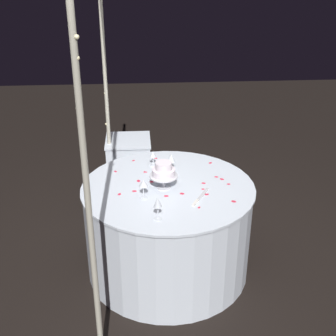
% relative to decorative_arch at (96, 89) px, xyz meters
% --- Properties ---
extents(ground_plane, '(12.00, 12.00, 0.00)m').
position_rel_decorative_arch_xyz_m(ground_plane, '(0.00, -0.51, -1.59)').
color(ground_plane, black).
extents(decorative_arch, '(1.95, 0.06, 2.50)m').
position_rel_decorative_arch_xyz_m(decorative_arch, '(0.00, 0.00, 0.00)').
color(decorative_arch, '#B7B29E').
rests_on(decorative_arch, ground).
extents(main_table, '(1.37, 1.37, 0.80)m').
position_rel_decorative_arch_xyz_m(main_table, '(0.00, -0.51, -1.19)').
color(main_table, silver).
rests_on(main_table, ground).
extents(side_table, '(0.44, 0.44, 0.77)m').
position_rel_decorative_arch_xyz_m(side_table, '(1.05, -0.18, -1.20)').
color(side_table, silver).
rests_on(side_table, ground).
extents(tiered_cake, '(0.22, 0.22, 0.22)m').
position_rel_decorative_arch_xyz_m(tiered_cake, '(-0.02, -0.47, -0.65)').
color(tiered_cake, silver).
rests_on(tiered_cake, main_table).
extents(wine_glass_0, '(0.07, 0.07, 0.15)m').
position_rel_decorative_arch_xyz_m(wine_glass_0, '(0.28, -0.55, -0.68)').
color(wine_glass_0, silver).
rests_on(wine_glass_0, main_table).
extents(wine_glass_1, '(0.06, 0.06, 0.13)m').
position_rel_decorative_arch_xyz_m(wine_glass_1, '(0.38, -0.40, -0.69)').
color(wine_glass_1, silver).
rests_on(wine_glass_1, main_table).
extents(wine_glass_2, '(0.07, 0.07, 0.15)m').
position_rel_decorative_arch_xyz_m(wine_glass_2, '(-0.18, -0.31, -0.67)').
color(wine_glass_2, silver).
rests_on(wine_glass_2, main_table).
extents(wine_glass_3, '(0.06, 0.06, 0.17)m').
position_rel_decorative_arch_xyz_m(wine_glass_3, '(-0.47, -0.40, -0.67)').
color(wine_glass_3, silver).
rests_on(wine_glass_3, main_table).
extents(cake_knife, '(0.27, 0.17, 0.01)m').
position_rel_decorative_arch_xyz_m(cake_knife, '(-0.21, -0.73, -0.79)').
color(cake_knife, silver).
rests_on(cake_knife, main_table).
extents(rose_petal_0, '(0.05, 0.05, 0.00)m').
position_rel_decorative_arch_xyz_m(rose_petal_0, '(0.08, -0.95, -0.79)').
color(rose_petal_0, '#E02D47').
rests_on(rose_petal_0, main_table).
extents(rose_petal_1, '(0.04, 0.03, 0.00)m').
position_rel_decorative_arch_xyz_m(rose_petal_1, '(0.10, -0.27, -0.79)').
color(rose_petal_1, '#E02D47').
rests_on(rose_petal_1, main_table).
extents(rose_petal_2, '(0.04, 0.03, 0.00)m').
position_rel_decorative_arch_xyz_m(rose_petal_2, '(-0.11, -0.13, -0.79)').
color(rose_petal_2, '#E02D47').
rests_on(rose_petal_2, main_table).
extents(rose_petal_3, '(0.03, 0.03, 0.00)m').
position_rel_decorative_arch_xyz_m(rose_petal_3, '(-0.01, -0.99, -0.79)').
color(rose_petal_3, '#E02D47').
rests_on(rose_petal_3, main_table).
extents(rose_petal_4, '(0.03, 0.03, 0.00)m').
position_rel_decorative_arch_xyz_m(rose_petal_4, '(0.49, -0.23, -0.79)').
color(rose_petal_4, '#E02D47').
rests_on(rose_petal_4, main_table).
extents(rose_petal_5, '(0.03, 0.02, 0.00)m').
position_rel_decorative_arch_xyz_m(rose_petal_5, '(0.26, -0.33, -0.79)').
color(rose_petal_5, '#E02D47').
rests_on(rose_petal_5, main_table).
extents(rose_petal_6, '(0.03, 0.04, 0.00)m').
position_rel_decorative_arch_xyz_m(rose_petal_6, '(0.13, -0.91, -0.79)').
color(rose_petal_6, '#E02D47').
rests_on(rose_petal_6, main_table).
extents(rose_petal_7, '(0.02, 0.03, 0.00)m').
position_rel_decorative_arch_xyz_m(rose_petal_7, '(-0.07, -0.77, -0.79)').
color(rose_petal_7, '#E02D47').
rests_on(rose_petal_7, main_table).
extents(rose_petal_8, '(0.04, 0.04, 0.00)m').
position_rel_decorative_arch_xyz_m(rose_petal_8, '(0.08, -0.38, -0.79)').
color(rose_petal_8, '#E02D47').
rests_on(rose_petal_8, main_table).
extents(rose_petal_9, '(0.04, 0.05, 0.00)m').
position_rel_decorative_arch_xyz_m(rose_petal_9, '(-0.28, -0.97, -0.79)').
color(rose_petal_9, '#E02D47').
rests_on(rose_petal_9, main_table).
extents(rose_petal_10, '(0.03, 0.04, 0.00)m').
position_rel_decorative_arch_xyz_m(rose_petal_10, '(-0.07, -0.24, -0.79)').
color(rose_petal_10, '#E02D47').
rests_on(rose_petal_10, main_table).
extents(rose_petal_11, '(0.04, 0.04, 0.00)m').
position_rel_decorative_arch_xyz_m(rose_petal_11, '(0.39, -0.90, -0.79)').
color(rose_petal_11, '#E02D47').
rests_on(rose_petal_11, main_table).
extents(rose_petal_12, '(0.03, 0.03, 0.00)m').
position_rel_decorative_arch_xyz_m(rose_petal_12, '(0.26, -0.34, -0.79)').
color(rose_petal_12, '#E02D47').
rests_on(rose_petal_12, main_table).
extents(rose_petal_13, '(0.03, 0.04, 0.00)m').
position_rel_decorative_arch_xyz_m(rose_petal_13, '(0.02, -0.79, -0.79)').
color(rose_petal_13, '#E02D47').
rests_on(rose_petal_13, main_table).
extents(rose_petal_14, '(0.03, 0.04, 0.00)m').
position_rel_decorative_arch_xyz_m(rose_petal_14, '(-0.16, -0.79, -0.79)').
color(rose_petal_14, '#E02D47').
rests_on(rose_petal_14, main_table).
extents(rose_petal_15, '(0.03, 0.02, 0.00)m').
position_rel_decorative_arch_xyz_m(rose_petal_15, '(0.02, 0.13, -0.79)').
color(rose_petal_15, '#E02D47').
rests_on(rose_petal_15, main_table).
extents(rose_petal_16, '(0.03, 0.03, 0.00)m').
position_rel_decorative_arch_xyz_m(rose_petal_16, '(-0.34, -0.70, -0.79)').
color(rose_petal_16, '#E02D47').
rests_on(rose_petal_16, main_table).
extents(rose_petal_17, '(0.04, 0.05, 0.00)m').
position_rel_decorative_arch_xyz_m(rose_petal_17, '(-0.13, -0.60, -0.79)').
color(rose_petal_17, '#E02D47').
rests_on(rose_petal_17, main_table).
extents(rose_petal_18, '(0.04, 0.04, 0.00)m').
position_rel_decorative_arch_xyz_m(rose_petal_18, '(0.29, -0.08, -0.79)').
color(rose_petal_18, '#E02D47').
rests_on(rose_petal_18, main_table).
extents(rose_petal_19, '(0.03, 0.04, 0.00)m').
position_rel_decorative_arch_xyz_m(rose_petal_19, '(0.53, -0.43, -0.79)').
color(rose_petal_19, '#E02D47').
rests_on(rose_petal_19, main_table).
extents(rose_petal_20, '(0.03, 0.04, 0.00)m').
position_rel_decorative_arch_xyz_m(rose_petal_20, '(-0.16, -0.48, -0.79)').
color(rose_petal_20, '#E02D47').
rests_on(rose_petal_20, main_table).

